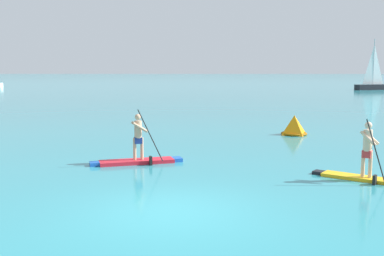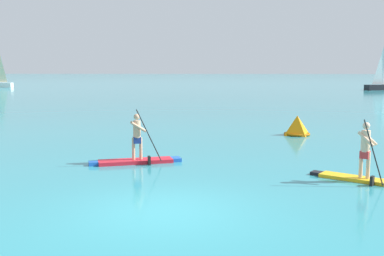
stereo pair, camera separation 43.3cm
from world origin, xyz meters
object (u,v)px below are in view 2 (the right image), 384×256
object	(u,v)px
paddleboarder_far_right	(366,168)
sailboat_left_horizon	(0,80)
paddleboarder_mid_center	(137,154)
sailboat_right_horizon	(383,83)
race_marker_buoy	(297,127)

from	to	relation	value
paddleboarder_far_right	sailboat_left_horizon	world-z (taller)	sailboat_left_horizon
sailboat_left_horizon	paddleboarder_mid_center	bearing A→B (deg)	-60.66
paddleboarder_far_right	sailboat_right_horizon	distance (m)	60.06
paddleboarder_mid_center	race_marker_buoy	bearing A→B (deg)	29.17
paddleboarder_mid_center	sailboat_left_horizon	distance (m)	69.13
race_marker_buoy	sailboat_right_horizon	distance (m)	51.28
paddleboarder_mid_center	sailboat_left_horizon	bearing A→B (deg)	101.06
paddleboarder_far_right	sailboat_right_horizon	bearing A→B (deg)	105.08
sailboat_right_horizon	paddleboarder_far_right	bearing A→B (deg)	52.36
sailboat_right_horizon	sailboat_left_horizon	bearing A→B (deg)	-24.29
sailboat_left_horizon	sailboat_right_horizon	world-z (taller)	sailboat_right_horizon
sailboat_left_horizon	sailboat_right_horizon	bearing A→B (deg)	-5.33
paddleboarder_far_right	sailboat_right_horizon	world-z (taller)	sailboat_right_horizon
paddleboarder_mid_center	race_marker_buoy	distance (m)	9.92
paddleboarder_far_right	sailboat_left_horizon	bearing A→B (deg)	157.08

